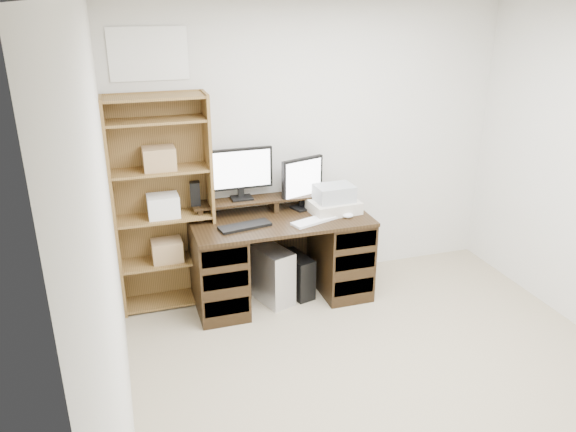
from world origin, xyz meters
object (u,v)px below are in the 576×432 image
monitor_wide (240,171)px  tower_silver (269,273)px  monitor_small (302,181)px  desk (281,257)px  printer (334,206)px  tower_black (297,275)px  bookshelf (163,203)px

monitor_wide → tower_silver: monitor_wide is taller
monitor_small → tower_silver: monitor_small is taller
desk → monitor_wide: bearing=136.7°
monitor_wide → printer: size_ratio=1.35×
monitor_wide → tower_black: size_ratio=1.38×
bookshelf → monitor_wide: bearing=3.9°
tower_silver → tower_black: size_ratio=1.22×
desk → monitor_small: bearing=35.4°
tower_silver → tower_black: 0.26m
monitor_wide → desk: bearing=-43.8°
tower_silver → bookshelf: (-0.84, 0.20, 0.67)m
monitor_small → bookshelf: bookshelf is taller
bookshelf → tower_black: bearing=-10.6°
desk → tower_black: size_ratio=3.73×
desk → monitor_wide: size_ratio=2.71×
monitor_small → printer: (0.23, -0.18, -0.19)m
monitor_small → tower_silver: (-0.36, -0.17, -0.75)m
desk → tower_silver: desk is taller
desk → tower_silver: (-0.10, 0.01, -0.14)m
printer → tower_silver: (-0.58, 0.01, -0.56)m
monitor_wide → tower_silver: bearing=-56.0°
tower_silver → tower_black: tower_silver is taller
tower_black → bookshelf: (-1.09, 0.20, 0.73)m
printer → tower_black: (-0.33, 0.01, -0.61)m
tower_black → monitor_wide: bearing=135.0°
printer → bookshelf: (-1.42, 0.21, 0.12)m
desk → tower_black: (0.15, 0.01, -0.20)m
tower_silver → monitor_small: bearing=6.8°
tower_silver → bookshelf: 1.09m
desk → printer: size_ratio=3.64×
printer → tower_black: size_ratio=1.03×
monitor_small → bookshelf: (-1.20, 0.03, -0.08)m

